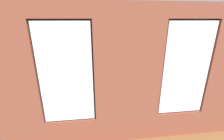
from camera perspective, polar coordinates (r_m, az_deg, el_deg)
name	(u,v)px	position (r m, az deg, el deg)	size (l,w,h in m)	color
ground_plane	(113,92)	(6.04, 0.32, -8.33)	(6.44, 5.75, 0.10)	brown
brick_wall_with_windows	(128,82)	(3.17, 6.10, -4.54)	(5.84, 0.30, 3.02)	brown
white_wall_right	(28,57)	(5.70, -29.42, 4.26)	(0.10, 4.75, 3.02)	silver
couch_by_window	(91,113)	(4.22, -7.82, -15.76)	(2.04, 0.87, 0.80)	black
couch_left	(172,85)	(6.19, 21.74, -5.16)	(0.94, 1.93, 0.80)	black
coffee_table	(106,83)	(5.80, -2.34, -4.97)	(1.45, 0.85, 0.42)	tan
cup_ceramic	(109,82)	(5.65, -1.15, -4.58)	(0.08, 0.08, 0.09)	#4C4C51
candle_jar	(106,81)	(5.76, -2.35, -4.07)	(0.08, 0.08, 0.10)	#B7333D
table_plant_small	(94,81)	(5.61, -6.70, -4.37)	(0.11, 0.11, 0.17)	beige
remote_silver	(101,81)	(5.86, -4.21, -4.11)	(0.05, 0.17, 0.02)	#B2B2B7
remote_gray	(116,80)	(5.95, 1.37, -3.69)	(0.05, 0.17, 0.02)	#59595B
media_console	(42,93)	(5.86, -25.22, -7.93)	(1.01, 0.42, 0.49)	black
tv_flatscreen	(39,75)	(5.62, -26.16, -1.81)	(1.18, 0.20, 0.84)	black
papasan_chair	(103,69)	(7.16, -3.50, 0.27)	(1.00, 1.00, 0.66)	olive
potted_plant_near_tv	(49,98)	(4.75, -22.78, -9.66)	(0.62, 0.62, 0.89)	beige
potted_plant_foreground_right	(62,64)	(7.59, -18.64, 2.30)	(1.14, 0.95, 1.25)	beige
potted_plant_corner_far_left	(204,101)	(5.06, 31.77, -9.95)	(0.48, 0.48, 0.85)	beige
potted_plant_by_left_couch	(149,72)	(7.19, 13.82, -0.57)	(0.41, 0.41, 0.56)	beige
potted_plant_between_couches	(145,95)	(4.26, 12.35, -9.17)	(0.81, 0.75, 1.14)	brown
potted_plant_corner_near_left	(153,62)	(8.10, 15.52, 3.01)	(0.74, 0.77, 1.14)	#9E5638
potted_plant_mid_room_small	(134,77)	(6.62, 8.48, -2.75)	(0.28, 0.28, 0.43)	#9E5638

